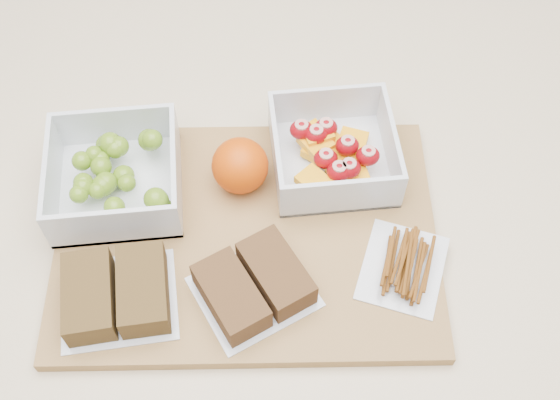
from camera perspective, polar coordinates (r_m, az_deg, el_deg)
The scene contains 8 objects.
counter at distance 1.21m, azimuth -0.65°, elevation -12.58°, with size 1.20×0.90×0.90m, color beige.
cutting_board at distance 0.79m, azimuth -2.71°, elevation -2.95°, with size 0.42×0.30×0.02m, color #A17742.
grape_container at distance 0.81m, azimuth -13.15°, elevation 1.99°, with size 0.14×0.14×0.06m.
fruit_container at distance 0.81m, azimuth 4.31°, elevation 3.85°, with size 0.14×0.14×0.06m.
orange at distance 0.79m, azimuth -3.27°, elevation 2.80°, with size 0.06×0.06×0.06m, color #DE4A05.
sandwich_bag_left at distance 0.74m, azimuth -13.16°, elevation -7.39°, with size 0.12×0.11×0.04m.
sandwich_bag_center at distance 0.73m, azimuth -2.14°, elevation -6.92°, with size 0.15×0.14×0.04m.
pretzel_bag at distance 0.76m, azimuth 10.04°, elevation -5.10°, with size 0.12×0.13×0.02m.
Camera 1 is at (-0.03, -0.42, 1.59)m, focal length 45.00 mm.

